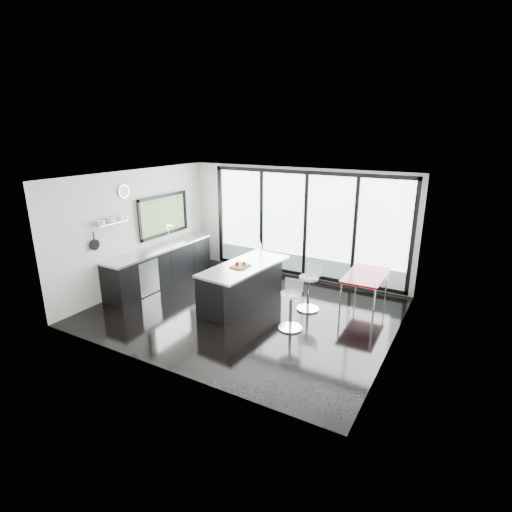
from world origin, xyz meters
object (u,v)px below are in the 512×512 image
Objects in this scene: bar_stool_near at (291,311)px; island at (242,283)px; bar_stool_far at (308,293)px; red_table at (364,290)px.

island is at bearing 153.80° from bar_stool_near.
red_table is at bearing 53.25° from bar_stool_far.
red_table is at bearing 26.45° from island.
bar_stool_near is (1.43, -0.56, -0.09)m from island.
bar_stool_far is at bearing 16.33° from island.
bar_stool_far reaches higher than red_table.
red_table is (2.37, 1.18, -0.10)m from island.
island is 3.10× the size of bar_stool_near.
island is at bearing -153.55° from red_table.
bar_stool_near is at bearing -118.33° from red_table.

